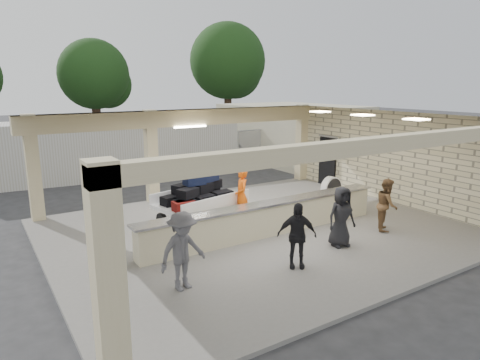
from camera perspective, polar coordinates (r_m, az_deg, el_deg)
ground at (r=13.24m, az=2.34°, el=-7.03°), size 120.00×120.00×0.00m
pavilion at (r=13.49m, az=1.52°, el=-0.66°), size 12.01×10.00×3.55m
baggage_counter at (r=12.66m, az=3.66°, el=-5.17°), size 8.20×0.58×0.98m
luggage_cart at (r=13.58m, az=-5.57°, el=-2.36°), size 2.99×2.19×1.58m
drum_fan at (r=16.57m, az=12.05°, el=-1.05°), size 0.86×0.47×0.94m
baggage_handler at (r=13.52m, az=0.21°, el=-2.14°), size 0.57×0.74×1.80m
passenger_a at (r=13.69m, az=18.97°, el=-3.12°), size 0.80×0.79×1.60m
passenger_b at (r=10.46m, az=7.57°, el=-7.32°), size 0.99×0.79×1.62m
passenger_c at (r=9.36m, az=-7.68°, el=-9.37°), size 1.18×0.61×1.75m
passenger_d at (r=12.00m, az=13.34°, el=-4.76°), size 0.86×0.47×1.68m
car_white_a at (r=27.91m, az=2.97°, el=5.06°), size 5.42×2.92×1.49m
car_white_b at (r=31.22m, az=9.16°, el=5.60°), size 4.51×2.61×1.34m
car_dark at (r=29.16m, az=-7.51°, el=5.09°), size 3.91×1.64×1.27m
container_white at (r=21.82m, az=-17.03°, el=4.03°), size 12.89×3.80×2.75m
fence at (r=26.64m, az=10.75°, el=5.16°), size 12.06×0.06×2.03m
tree_mid at (r=37.57m, az=-18.48°, el=12.87°), size 6.00×5.60×8.00m
tree_right at (r=41.40m, az=-1.38°, el=15.17°), size 7.20×7.00×10.00m
adjacent_building at (r=26.33m, az=6.91°, el=6.40°), size 6.00×8.00×3.20m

